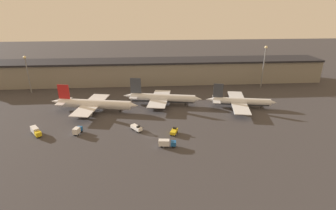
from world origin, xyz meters
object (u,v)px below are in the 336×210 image
at_px(service_vehicle_2, 137,128).
at_px(service_vehicle_4, 174,131).
at_px(airplane_1, 162,98).
at_px(airplane_2, 240,102).
at_px(service_vehicle_0, 167,143).
at_px(service_vehicle_1, 36,131).
at_px(airplane_0, 94,104).
at_px(service_vehicle_3, 77,130).

bearing_deg(service_vehicle_2, service_vehicle_4, 36.52).
distance_m(airplane_1, airplane_2, 43.09).
height_order(service_vehicle_0, service_vehicle_1, service_vehicle_1).
bearing_deg(airplane_2, service_vehicle_0, -127.01).
height_order(service_vehicle_0, service_vehicle_4, service_vehicle_0).
distance_m(airplane_1, service_vehicle_1, 64.96).
xyz_separation_m(service_vehicle_1, service_vehicle_4, (60.02, -3.91, -0.50)).
relative_size(airplane_1, service_vehicle_2, 7.16).
bearing_deg(service_vehicle_4, airplane_0, 74.55).
bearing_deg(airplane_1, service_vehicle_3, -129.15).
bearing_deg(service_vehicle_0, service_vehicle_3, 166.57).
bearing_deg(service_vehicle_3, airplane_2, -57.61).
height_order(airplane_1, service_vehicle_2, airplane_1).
bearing_deg(service_vehicle_1, airplane_1, 81.60).
distance_m(airplane_0, service_vehicle_4, 49.22).
height_order(service_vehicle_0, service_vehicle_2, service_vehicle_0).
xyz_separation_m(airplane_0, airplane_2, (78.67, -0.72, -0.53)).
distance_m(service_vehicle_2, service_vehicle_3, 25.67).
bearing_deg(service_vehicle_3, airplane_1, -34.84).
bearing_deg(service_vehicle_4, service_vehicle_1, 107.13).
bearing_deg(airplane_1, service_vehicle_1, -139.81).
bearing_deg(airplane_0, service_vehicle_2, -35.81).
bearing_deg(airplane_1, service_vehicle_4, -73.68).
height_order(airplane_2, service_vehicle_4, airplane_2).
xyz_separation_m(service_vehicle_0, service_vehicle_3, (-38.10, 13.80, 0.04)).
bearing_deg(service_vehicle_0, service_vehicle_1, 172.00).
height_order(service_vehicle_1, service_vehicle_4, service_vehicle_1).
bearing_deg(airplane_1, service_vehicle_0, -79.88).
relative_size(service_vehicle_1, service_vehicle_3, 1.40).
relative_size(airplane_2, service_vehicle_1, 4.95).
distance_m(airplane_2, service_vehicle_3, 84.99).
bearing_deg(airplane_0, airplane_2, 10.35).
relative_size(airplane_1, service_vehicle_0, 6.20).
bearing_deg(service_vehicle_1, airplane_2, 66.15).
height_order(service_vehicle_2, service_vehicle_4, service_vehicle_2).
relative_size(service_vehicle_1, service_vehicle_2, 1.23).
height_order(airplane_0, service_vehicle_2, airplane_0).
xyz_separation_m(service_vehicle_0, service_vehicle_1, (-56.01, 14.46, 0.06)).
bearing_deg(airplane_0, service_vehicle_1, -118.13).
bearing_deg(service_vehicle_3, airplane_0, 9.65).
height_order(airplane_2, service_vehicle_0, airplane_2).
bearing_deg(service_vehicle_2, service_vehicle_1, -127.07).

